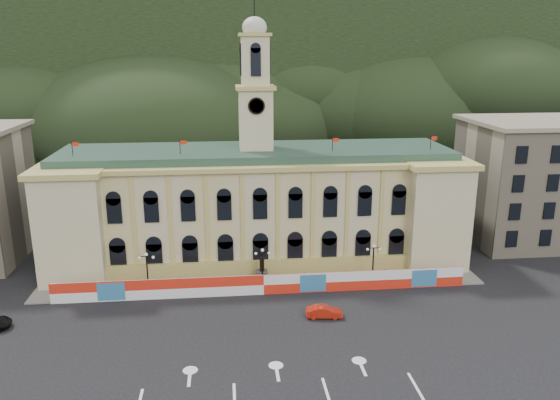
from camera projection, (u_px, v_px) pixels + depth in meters
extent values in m
plane|color=black|center=(275.00, 362.00, 51.87)|extent=(260.00, 260.00, 0.00)
cube|color=black|center=(236.00, 71.00, 170.51)|extent=(230.00, 70.00, 44.00)
cube|color=#595651|center=(363.00, 44.00, 152.62)|extent=(22.00, 8.00, 14.00)
cube|color=#595651|center=(56.00, 59.00, 143.64)|extent=(16.00, 7.00, 10.00)
cube|color=beige|center=(257.00, 209.00, 76.81)|extent=(55.00, 15.00, 14.00)
cube|color=tan|center=(261.00, 268.00, 70.90)|extent=(56.00, 0.80, 2.40)
cube|color=tan|center=(256.00, 158.00, 74.85)|extent=(56.20, 16.20, 0.60)
cube|color=#2E4C3D|center=(256.00, 153.00, 74.66)|extent=(53.00, 13.00, 1.20)
cube|color=beige|center=(83.00, 216.00, 73.55)|extent=(8.00, 17.00, 14.00)
cube|color=beige|center=(421.00, 206.00, 78.16)|extent=(8.00, 17.00, 14.00)
cube|color=beige|center=(256.00, 119.00, 73.42)|extent=(4.40, 4.40, 8.00)
cube|color=tan|center=(255.00, 87.00, 72.29)|extent=(5.20, 5.20, 0.50)
cube|color=beige|center=(255.00, 62.00, 71.40)|extent=(3.60, 3.60, 6.50)
cube|color=tan|center=(255.00, 35.00, 70.49)|extent=(4.20, 4.20, 0.40)
cylinder|color=black|center=(256.00, 106.00, 70.68)|extent=(2.20, 0.20, 2.20)
ellipsoid|color=beige|center=(255.00, 27.00, 70.25)|extent=(3.20, 3.20, 2.72)
cylinder|color=black|center=(254.00, 1.00, 69.39)|extent=(0.12, 0.12, 5.00)
cube|color=tan|center=(536.00, 183.00, 83.36)|extent=(20.00, 16.00, 18.00)
cube|color=gray|center=(544.00, 122.00, 80.86)|extent=(21.00, 17.00, 0.60)
cube|color=red|center=(264.00, 285.00, 65.90)|extent=(50.00, 0.25, 2.50)
cube|color=teal|center=(111.00, 292.00, 64.00)|extent=(3.20, 0.05, 2.20)
cube|color=teal|center=(313.00, 283.00, 66.36)|extent=(3.20, 0.05, 2.20)
cube|color=teal|center=(424.00, 278.00, 67.73)|extent=(3.20, 0.05, 2.20)
cube|color=slate|center=(262.00, 284.00, 68.85)|extent=(56.00, 5.50, 0.16)
cube|color=#595651|center=(262.00, 277.00, 68.87)|extent=(1.40, 1.40, 1.80)
cylinder|color=black|center=(262.00, 265.00, 68.41)|extent=(0.60, 0.60, 1.60)
sphere|color=black|center=(262.00, 258.00, 68.17)|extent=(0.44, 0.44, 0.44)
cylinder|color=black|center=(149.00, 291.00, 66.74)|extent=(0.44, 0.44, 0.30)
cylinder|color=black|center=(148.00, 274.00, 66.13)|extent=(0.18, 0.18, 4.80)
cube|color=black|center=(146.00, 256.00, 65.52)|extent=(1.60, 0.08, 0.08)
sphere|color=silver|center=(140.00, 258.00, 65.48)|extent=(0.36, 0.36, 0.36)
sphere|color=silver|center=(153.00, 257.00, 65.63)|extent=(0.36, 0.36, 0.36)
sphere|color=silver|center=(146.00, 254.00, 65.45)|extent=(0.40, 0.40, 0.40)
cylinder|color=black|center=(263.00, 286.00, 68.11)|extent=(0.44, 0.44, 0.30)
cylinder|color=black|center=(263.00, 269.00, 67.51)|extent=(0.18, 0.18, 4.80)
cube|color=black|center=(262.00, 252.00, 66.89)|extent=(1.60, 0.08, 0.08)
sphere|color=silver|center=(256.00, 253.00, 66.85)|extent=(0.36, 0.36, 0.36)
sphere|color=silver|center=(269.00, 253.00, 67.01)|extent=(0.36, 0.36, 0.36)
sphere|color=silver|center=(262.00, 250.00, 66.82)|extent=(0.40, 0.40, 0.40)
cylinder|color=black|center=(372.00, 281.00, 69.49)|extent=(0.44, 0.44, 0.30)
cylinder|color=black|center=(373.00, 265.00, 68.88)|extent=(0.18, 0.18, 4.80)
cube|color=black|center=(374.00, 248.00, 68.26)|extent=(1.60, 0.08, 0.08)
sphere|color=silver|center=(368.00, 249.00, 68.22)|extent=(0.36, 0.36, 0.36)
sphere|color=silver|center=(380.00, 249.00, 68.38)|extent=(0.36, 0.36, 0.36)
sphere|color=silver|center=(374.00, 246.00, 68.20)|extent=(0.40, 0.40, 0.40)
imported|color=#B51C0C|center=(324.00, 312.00, 60.41)|extent=(2.20, 4.33, 1.34)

